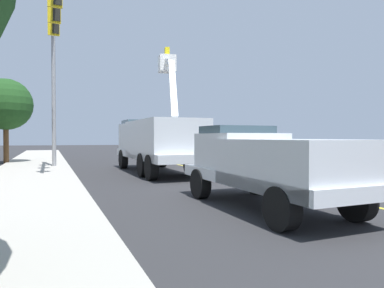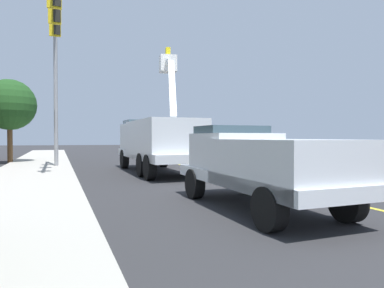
{
  "view_description": "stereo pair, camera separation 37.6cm",
  "coord_description": "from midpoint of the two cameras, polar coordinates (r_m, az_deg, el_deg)",
  "views": [
    {
      "loc": [
        -17.0,
        4.85,
        1.75
      ],
      "look_at": [
        -0.41,
        0.89,
        1.4
      ],
      "focal_mm": 32.06,
      "sensor_mm": 36.0,
      "label": 1
    },
    {
      "loc": [
        -17.08,
        4.48,
        1.75
      ],
      "look_at": [
        -0.41,
        0.89,
        1.4
      ],
      "focal_mm": 32.06,
      "sensor_mm": 36.0,
      "label": 2
    }
  ],
  "objects": [
    {
      "name": "ground",
      "position": [
        17.75,
        1.88,
        -4.48
      ],
      "size": [
        120.0,
        120.0,
        0.0
      ],
      "primitive_type": "plane",
      "color": "#2D2D30"
    },
    {
      "name": "sidewalk_far_side",
      "position": [
        16.19,
        -25.9,
        -4.94
      ],
      "size": [
        59.8,
        13.17,
        0.12
      ],
      "primitive_type": "cube",
      "rotation": [
        0.0,
        0.0,
        0.16
      ],
      "color": "#B2ADA3",
      "rests_on": "ground"
    },
    {
      "name": "lane_centre_stripe",
      "position": [
        17.75,
        1.88,
        -4.47
      ],
      "size": [
        49.38,
        8.17,
        0.01
      ],
      "primitive_type": "cube",
      "rotation": [
        0.0,
        0.0,
        0.16
      ],
      "color": "yellow",
      "rests_on": "ground"
    },
    {
      "name": "utility_bucket_truck",
      "position": [
        17.09,
        -6.46,
        0.69
      ],
      "size": [
        8.49,
        3.78,
        6.71
      ],
      "color": "silver",
      "rests_on": "ground"
    },
    {
      "name": "service_pickup_truck",
      "position": [
        8.55,
        11.14,
        -3.09
      ],
      "size": [
        5.86,
        2.97,
        2.06
      ],
      "color": "silver",
      "rests_on": "ground"
    },
    {
      "name": "passing_minivan",
      "position": [
        26.05,
        -0.77,
        -0.53
      ],
      "size": [
        5.04,
        2.64,
        1.69
      ],
      "color": "maroon",
      "rests_on": "ground"
    },
    {
      "name": "traffic_cone_mid_front",
      "position": [
        14.34,
        4.64,
        -4.48
      ],
      "size": [
        0.4,
        0.4,
        0.69
      ],
      "color": "black",
      "rests_on": "ground"
    },
    {
      "name": "traffic_cone_mid_rear",
      "position": [
        21.72,
        -5.39,
        -2.42
      ],
      "size": [
        0.4,
        0.4,
        0.79
      ],
      "color": "black",
      "rests_on": "ground"
    },
    {
      "name": "traffic_signal_mast",
      "position": [
        19.1,
        -22.48,
        14.39
      ],
      "size": [
        7.12,
        1.37,
        8.65
      ],
      "color": "gray",
      "rests_on": "ground"
    },
    {
      "name": "street_tree_right",
      "position": [
        25.18,
        -28.96,
        5.76
      ],
      "size": [
        3.29,
        3.29,
        5.49
      ],
      "color": "brown",
      "rests_on": "ground"
    }
  ]
}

